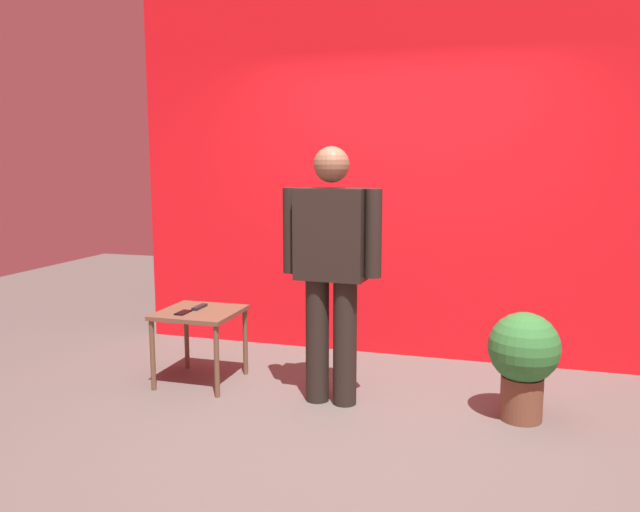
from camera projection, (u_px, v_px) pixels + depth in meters
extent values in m
plane|color=#59544F|center=(353.00, 427.00, 3.82)|extent=(12.00, 12.00, 0.00)
cube|color=red|center=(400.00, 162.00, 5.09)|extent=(4.55, 0.12, 3.22)
cylinder|color=black|center=(317.00, 340.00, 4.20)|extent=(0.16, 0.16, 0.84)
cylinder|color=black|center=(345.00, 343.00, 4.14)|extent=(0.16, 0.16, 0.84)
cube|color=black|center=(331.00, 234.00, 4.06)|extent=(0.47, 0.25, 0.60)
cube|color=red|center=(337.00, 228.00, 4.17)|extent=(0.13, 0.02, 0.50)
cube|color=#B2333D|center=(337.00, 230.00, 4.18)|extent=(0.05, 0.01, 0.45)
cylinder|color=black|center=(291.00, 231.00, 4.15)|extent=(0.12, 0.12, 0.57)
cylinder|color=black|center=(373.00, 233.00, 3.97)|extent=(0.12, 0.12, 0.57)
sphere|color=brown|center=(332.00, 165.00, 4.00)|extent=(0.23, 0.23, 0.23)
cube|color=brown|center=(200.00, 312.00, 4.54)|extent=(0.56, 0.56, 0.03)
cylinder|color=brown|center=(153.00, 355.00, 4.41)|extent=(0.04, 0.04, 0.51)
cylinder|color=brown|center=(217.00, 361.00, 4.27)|extent=(0.04, 0.04, 0.51)
cylinder|color=brown|center=(187.00, 337.00, 4.88)|extent=(0.04, 0.04, 0.51)
cylinder|color=brown|center=(245.00, 342.00, 4.75)|extent=(0.04, 0.04, 0.51)
cube|color=black|center=(183.00, 313.00, 4.45)|extent=(0.07, 0.14, 0.01)
cube|color=black|center=(200.00, 307.00, 4.60)|extent=(0.05, 0.17, 0.02)
cylinder|color=brown|center=(521.00, 398.00, 3.92)|extent=(0.26, 0.26, 0.28)
sphere|color=#2D7233|center=(524.00, 348.00, 3.87)|extent=(0.44, 0.44, 0.44)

